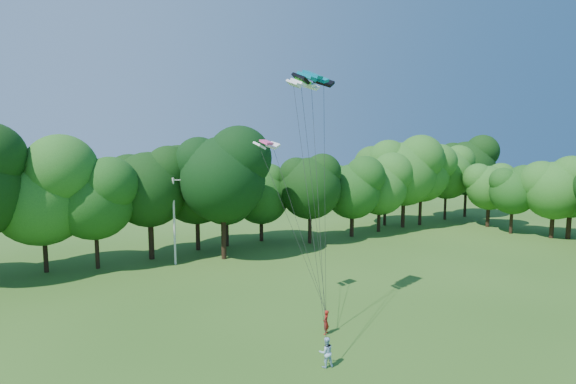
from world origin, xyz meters
TOP-DOWN VIEW (x-y plane):
  - utility_pole at (-0.39, 32.36)m, footprint 1.62×0.69m
  - kite_flyer_left at (3.73, 12.07)m, footprint 0.67×0.66m
  - kite_flyer_right at (1.44, 8.63)m, footprint 0.95×0.82m
  - kite_teal at (4.32, 14.77)m, footprint 3.27×2.23m
  - kite_green at (3.35, 14.38)m, footprint 2.52×1.79m
  - kite_pink at (2.40, 17.72)m, footprint 2.01×1.30m
  - tree_back_center at (4.55, 32.04)m, footprint 9.50×9.50m
  - tree_back_east at (30.96, 37.71)m, footprint 9.59×9.59m
  - tree_flank_east at (44.95, 20.10)m, footprint 7.01×7.01m

SIDE VIEW (x-z plane):
  - kite_flyer_left at x=3.73m, z-range 0.00..1.55m
  - kite_flyer_right at x=1.44m, z-range 0.00..1.68m
  - utility_pole at x=-0.39m, z-range 0.11..8.66m
  - tree_flank_east at x=44.95m, z-range 1.27..11.46m
  - tree_back_center at x=4.55m, z-range 1.72..15.54m
  - tree_back_east at x=30.96m, z-range 1.74..15.69m
  - kite_pink at x=2.40m, z-range 11.88..12.25m
  - kite_green at x=3.35m, z-range 15.71..16.20m
  - kite_teal at x=4.32m, z-range 16.11..16.78m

